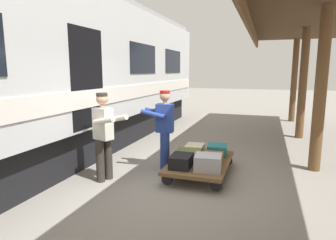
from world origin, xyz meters
TOP-DOWN VIEW (x-y plane):
  - ground_plane at (0.00, 0.00)m, footprint 60.00×60.00m
  - train_car at (3.77, 0.00)m, footprint 3.02×16.11m
  - luggage_cart at (0.06, -0.59)m, footprint 1.14×1.90m
  - suitcase_brown_leather at (-0.20, -0.59)m, footprint 0.41×0.50m
  - suitcase_black_hardshell at (0.32, -0.06)m, footprint 0.40×0.52m
  - suitcase_teal_softside at (-0.20, -1.11)m, footprint 0.45×0.48m
  - suitcase_cream_canvas at (0.32, -1.11)m, footprint 0.42×0.64m
  - suitcase_gray_aluminum at (-0.20, -0.06)m, footprint 0.53×0.50m
  - suitcase_olive_duffel at (0.32, -0.59)m, footprint 0.58×0.67m
  - porter_in_overalls at (0.88, -0.65)m, footprint 0.70×0.48m
  - porter_by_door at (1.73, 0.34)m, footprint 0.73×0.57m

SIDE VIEW (x-z plane):
  - ground_plane at x=0.00m, z-range 0.00..0.00m
  - luggage_cart at x=0.06m, z-range 0.10..0.39m
  - suitcase_cream_canvas at x=0.32m, z-range 0.29..0.46m
  - suitcase_brown_leather at x=-0.20m, z-range 0.29..0.46m
  - suitcase_olive_duffel at x=0.32m, z-range 0.29..0.47m
  - suitcase_teal_softside at x=-0.20m, z-range 0.29..0.51m
  - suitcase_black_hardshell at x=0.32m, z-range 0.29..0.53m
  - suitcase_gray_aluminum at x=-0.20m, z-range 0.29..0.58m
  - porter_in_overalls at x=0.88m, z-range 0.07..1.78m
  - porter_by_door at x=1.73m, z-range 0.07..1.78m
  - train_car at x=3.77m, z-range 0.06..4.06m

